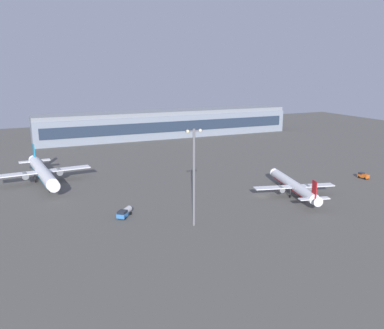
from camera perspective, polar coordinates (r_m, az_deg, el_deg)
name	(u,v)px	position (r m, az deg, el deg)	size (l,w,h in m)	color
ground_plane	(262,196)	(139.15, 9.74, -4.44)	(416.00, 416.00, 0.00)	#56544F
terminal_building	(167,124)	(257.87, -3.50, 5.75)	(160.80, 22.40, 16.40)	gray
airplane_terminal_side	(294,186)	(141.08, 14.12, -2.93)	(27.83, 35.50, 9.21)	white
airplane_mid_apron	(42,172)	(161.75, -20.29, -0.94)	(35.78, 45.90, 11.77)	white
fuel_truck	(124,212)	(120.00, -9.48, -6.66)	(5.62, 6.20, 2.35)	#3372BF
cargo_loader	(363,176)	(172.41, 22.94, -1.44)	(2.34, 4.30, 2.25)	#D85919
apron_light_west	(194,172)	(108.11, 0.28, -1.01)	(4.80, 0.90, 26.76)	slate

